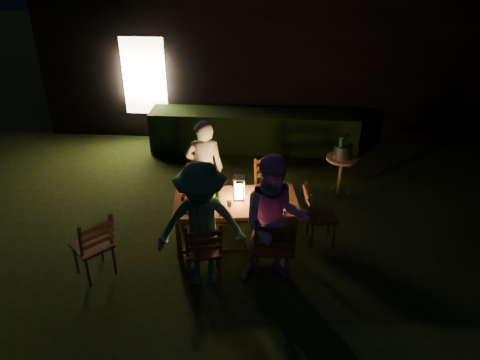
# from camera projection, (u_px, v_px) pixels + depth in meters

# --- Properties ---
(garden_envelope) EXTENTS (40.00, 40.00, 3.20)m
(garden_envelope) POSITION_uv_depth(u_px,v_px,m) (280.00, 46.00, 11.09)
(garden_envelope) COLOR black
(garden_envelope) RESTS_ON ground
(dining_table) EXTENTS (1.83, 1.07, 0.72)m
(dining_table) POSITION_uv_depth(u_px,v_px,m) (236.00, 205.00, 6.60)
(dining_table) COLOR #4C2D19
(dining_table) RESTS_ON ground
(chair_near_left) EXTENTS (0.55, 0.58, 1.03)m
(chair_near_left) POSITION_uv_depth(u_px,v_px,m) (204.00, 259.00, 6.07)
(chair_near_left) COLOR #4C2D19
(chair_near_left) RESTS_ON ground
(chair_near_right) EXTENTS (0.48, 0.52, 1.07)m
(chair_near_right) POSITION_uv_depth(u_px,v_px,m) (272.00, 257.00, 6.10)
(chair_near_right) COLOR #4C2D19
(chair_near_right) RESTS_ON ground
(chair_far_left) EXTENTS (0.46, 0.49, 0.95)m
(chair_far_left) POSITION_uv_depth(u_px,v_px,m) (206.00, 199.00, 7.43)
(chair_far_left) COLOR #4C2D19
(chair_far_left) RESTS_ON ground
(chair_far_right) EXTENTS (0.50, 0.52, 0.93)m
(chair_far_right) POSITION_uv_depth(u_px,v_px,m) (268.00, 198.00, 7.47)
(chair_far_right) COLOR #4C2D19
(chair_far_right) RESTS_ON ground
(chair_end) EXTENTS (0.50, 0.47, 0.93)m
(chair_end) POSITION_uv_depth(u_px,v_px,m) (320.00, 224.00, 6.83)
(chair_end) COLOR #4C2D19
(chair_end) RESTS_ON ground
(chair_spare) EXTENTS (0.66, 0.66, 1.01)m
(chair_spare) POSITION_uv_depth(u_px,v_px,m) (95.00, 256.00, 6.15)
(chair_spare) COLOR #4C2D19
(chair_spare) RESTS_ON ground
(person_house_side) EXTENTS (0.63, 0.45, 1.61)m
(person_house_side) POSITION_uv_depth(u_px,v_px,m) (205.00, 169.00, 7.23)
(person_house_side) COLOR white
(person_house_side) RESTS_ON ground
(person_opp_right) EXTENTS (0.95, 0.78, 1.79)m
(person_opp_right) POSITION_uv_depth(u_px,v_px,m) (275.00, 222.00, 5.78)
(person_opp_right) COLOR #CE8EC9
(person_opp_right) RESTS_ON ground
(person_opp_left) EXTENTS (1.19, 0.78, 1.73)m
(person_opp_left) POSITION_uv_depth(u_px,v_px,m) (202.00, 226.00, 5.76)
(person_opp_left) COLOR #336645
(person_opp_left) RESTS_ON ground
(lantern) EXTENTS (0.16, 0.16, 0.35)m
(lantern) POSITION_uv_depth(u_px,v_px,m) (239.00, 189.00, 6.54)
(lantern) COLOR white
(lantern) RESTS_ON dining_table
(plate_far_left) EXTENTS (0.25, 0.25, 0.01)m
(plate_far_left) POSITION_uv_depth(u_px,v_px,m) (197.00, 193.00, 6.73)
(plate_far_left) COLOR white
(plate_far_left) RESTS_ON dining_table
(plate_near_left) EXTENTS (0.25, 0.25, 0.01)m
(plate_near_left) POSITION_uv_depth(u_px,v_px,m) (196.00, 210.00, 6.35)
(plate_near_left) COLOR white
(plate_near_left) RESTS_ON dining_table
(plate_far_right) EXTENTS (0.25, 0.25, 0.01)m
(plate_far_right) POSITION_uv_depth(u_px,v_px,m) (266.00, 191.00, 6.77)
(plate_far_right) COLOR white
(plate_far_right) RESTS_ON dining_table
(plate_near_right) EXTENTS (0.25, 0.25, 0.01)m
(plate_near_right) POSITION_uv_depth(u_px,v_px,m) (269.00, 208.00, 6.39)
(plate_near_right) COLOR white
(plate_near_right) RESTS_ON dining_table
(wineglass_a) EXTENTS (0.06, 0.06, 0.18)m
(wineglass_a) POSITION_uv_depth(u_px,v_px,m) (214.00, 186.00, 6.76)
(wineglass_a) COLOR #59070F
(wineglass_a) RESTS_ON dining_table
(wineglass_b) EXTENTS (0.06, 0.06, 0.18)m
(wineglass_b) POSITION_uv_depth(u_px,v_px,m) (184.00, 201.00, 6.39)
(wineglass_b) COLOR #59070F
(wineglass_b) RESTS_ON dining_table
(wineglass_c) EXTENTS (0.06, 0.06, 0.18)m
(wineglass_c) POSITION_uv_depth(u_px,v_px,m) (259.00, 205.00, 6.29)
(wineglass_c) COLOR #59070F
(wineglass_c) RESTS_ON dining_table
(wineglass_d) EXTENTS (0.06, 0.06, 0.18)m
(wineglass_d) POSITION_uv_depth(u_px,v_px,m) (278.00, 188.00, 6.71)
(wineglass_d) COLOR #59070F
(wineglass_d) RESTS_ON dining_table
(wineglass_e) EXTENTS (0.06, 0.06, 0.18)m
(wineglass_e) POSITION_uv_depth(u_px,v_px,m) (229.00, 207.00, 6.26)
(wineglass_e) COLOR silver
(wineglass_e) RESTS_ON dining_table
(bottle_table) EXTENTS (0.07, 0.07, 0.28)m
(bottle_table) POSITION_uv_depth(u_px,v_px,m) (218.00, 192.00, 6.49)
(bottle_table) COLOR #0F471E
(bottle_table) RESTS_ON dining_table
(napkin_left) EXTENTS (0.18, 0.14, 0.01)m
(napkin_left) POSITION_uv_depth(u_px,v_px,m) (226.00, 213.00, 6.28)
(napkin_left) COLOR red
(napkin_left) RESTS_ON dining_table
(napkin_right) EXTENTS (0.18, 0.14, 0.01)m
(napkin_right) POSITION_uv_depth(u_px,v_px,m) (277.00, 211.00, 6.32)
(napkin_right) COLOR red
(napkin_right) RESTS_ON dining_table
(phone) EXTENTS (0.14, 0.07, 0.01)m
(phone) POSITION_uv_depth(u_px,v_px,m) (191.00, 213.00, 6.28)
(phone) COLOR black
(phone) RESTS_ON dining_table
(side_table) EXTENTS (0.52, 0.52, 0.70)m
(side_table) POSITION_uv_depth(u_px,v_px,m) (342.00, 162.00, 7.85)
(side_table) COLOR #8E6747
(side_table) RESTS_ON ground
(ice_bucket) EXTENTS (0.30, 0.30, 0.22)m
(ice_bucket) POSITION_uv_depth(u_px,v_px,m) (343.00, 151.00, 7.76)
(ice_bucket) COLOR #A5A8AD
(ice_bucket) RESTS_ON side_table
(bottle_bucket_a) EXTENTS (0.07, 0.07, 0.32)m
(bottle_bucket_a) POSITION_uv_depth(u_px,v_px,m) (341.00, 150.00, 7.70)
(bottle_bucket_a) COLOR #0F471E
(bottle_bucket_a) RESTS_ON side_table
(bottle_bucket_b) EXTENTS (0.07, 0.07, 0.32)m
(bottle_bucket_b) POSITION_uv_depth(u_px,v_px,m) (346.00, 148.00, 7.76)
(bottle_bucket_b) COLOR #0F471E
(bottle_bucket_b) RESTS_ON side_table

